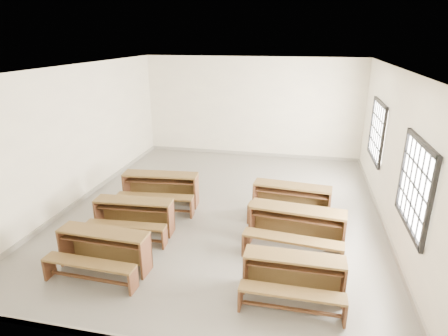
% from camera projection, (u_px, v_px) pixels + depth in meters
% --- Properties ---
extents(room, '(8.50, 8.50, 3.20)m').
position_uv_depth(room, '(228.00, 118.00, 8.00)').
color(room, slate).
rests_on(room, ground).
extents(desk_set_0, '(1.60, 0.87, 0.71)m').
position_uv_depth(desk_set_0, '(103.00, 248.00, 6.35)').
color(desk_set_0, brown).
rests_on(desk_set_0, ground).
extents(desk_set_1, '(1.62, 0.92, 0.71)m').
position_uv_depth(desk_set_1, '(134.00, 214.00, 7.54)').
color(desk_set_1, brown).
rests_on(desk_set_1, ground).
extents(desk_set_2, '(1.81, 1.06, 0.78)m').
position_uv_depth(desk_set_2, '(160.00, 187.00, 8.75)').
color(desk_set_2, brown).
rests_on(desk_set_2, ground).
extents(desk_set_3, '(1.52, 0.80, 0.68)m').
position_uv_depth(desk_set_3, '(293.00, 274.00, 5.67)').
color(desk_set_3, brown).
rests_on(desk_set_3, ground).
extents(desk_set_4, '(1.85, 1.09, 0.79)m').
position_uv_depth(desk_set_4, '(296.00, 226.00, 6.98)').
color(desk_set_4, brown).
rests_on(desk_set_4, ground).
extents(desk_set_5, '(1.75, 1.03, 0.75)m').
position_uv_depth(desk_set_5, '(291.00, 199.00, 8.16)').
color(desk_set_5, brown).
rests_on(desk_set_5, ground).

